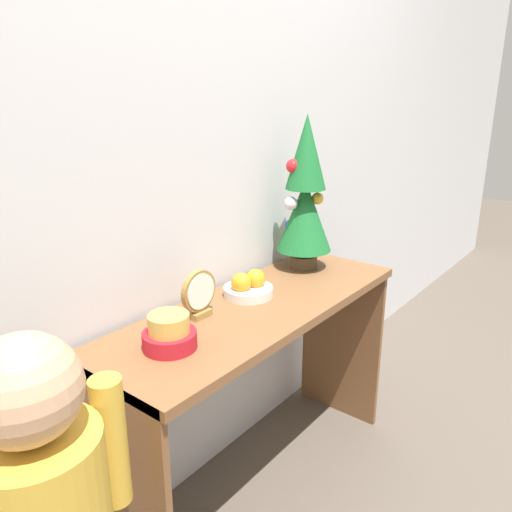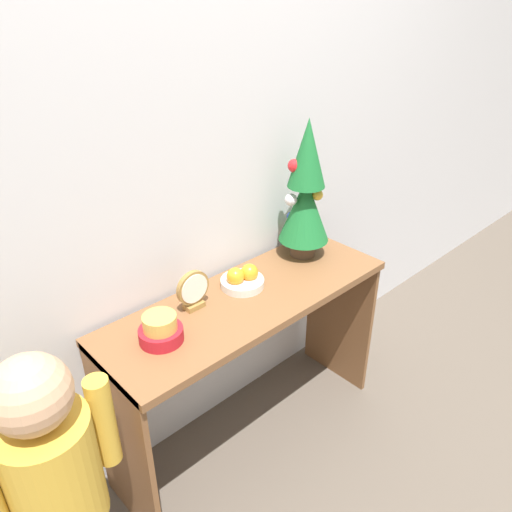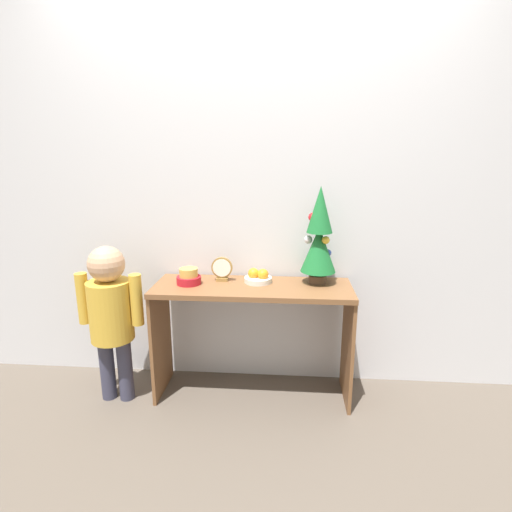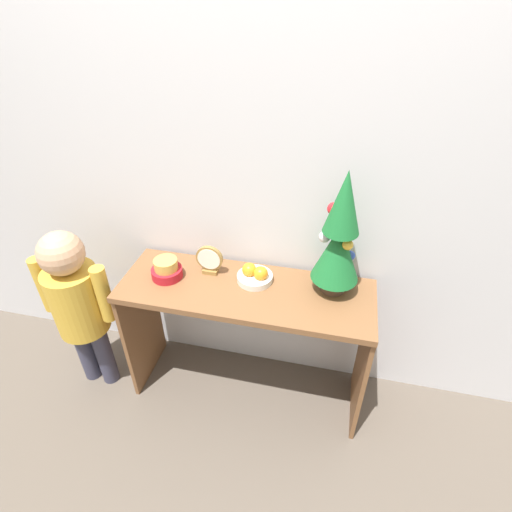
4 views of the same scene
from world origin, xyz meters
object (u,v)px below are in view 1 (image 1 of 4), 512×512
Objects in this scene: desk_clock at (199,294)px; child_figure at (45,511)px; mini_tree at (305,196)px; singing_bowl at (169,334)px; fruit_bowl at (248,287)px.

child_figure reaches higher than desk_clock.
child_figure is (-1.20, -0.20, -0.40)m from mini_tree.
mini_tree reaches higher than singing_bowl.
child_figure is at bearing -165.02° from singing_bowl.
mini_tree reaches higher than child_figure.
singing_bowl reaches higher than fruit_bowl.
fruit_bowl is 0.41m from singing_bowl.
singing_bowl is at bearing -158.56° from desk_clock.
mini_tree is 3.49× the size of fruit_bowl.
mini_tree is 0.43m from fruit_bowl.
singing_bowl is at bearing -171.16° from fruit_bowl.
desk_clock is (-0.57, -0.00, -0.21)m from mini_tree.
child_figure reaches higher than singing_bowl.
fruit_bowl is 0.17× the size of child_figure.
child_figure is (-0.84, -0.18, -0.16)m from fruit_bowl.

